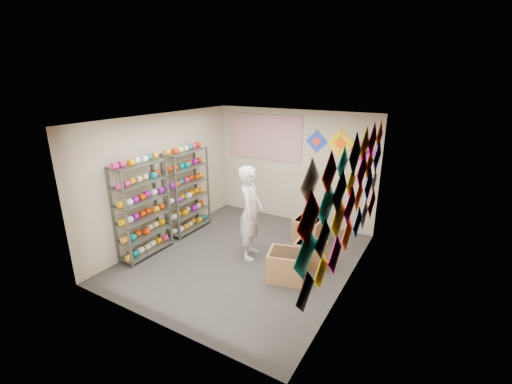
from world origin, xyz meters
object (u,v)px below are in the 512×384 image
Objects in this scene: shelf_rack_front at (142,210)px; carton_a at (286,265)px; carton_c at (308,230)px; carton_b at (310,253)px; shopkeeper at (250,213)px; shelf_rack_back at (187,191)px.

carton_a is at bearing 11.86° from shelf_rack_front.
carton_a and carton_c have the same top height.
shopkeeper is at bearing -167.94° from carton_b.
shopkeeper reaches higher than carton_a.
carton_c is (2.60, 2.16, -0.69)m from shelf_rack_front.
carton_c is at bearing -51.41° from shopkeeper.
shelf_rack_back is at bearing 176.83° from carton_b.
shelf_rack_front is 3.14× the size of carton_c.
shopkeeper reaches higher than carton_c.
shopkeeper reaches higher than carton_b.
carton_a reaches higher than carton_b.
shopkeeper is 1.23m from carton_a.
shopkeeper is at bearing -122.13° from carton_c.
carton_a is 0.71m from carton_b.
shelf_rack_back is at bearing 61.05° from shopkeeper.
shelf_rack_front reaches higher than shopkeeper.
shelf_rack_back is 1.03× the size of shopkeeper.
shopkeeper is 1.37m from carton_b.
carton_a is 1.59m from carton_c.
carton_b is at bearing 60.66° from carton_a.
shelf_rack_front is at bearing -159.66° from carton_b.
carton_b is (3.00, -0.02, -0.73)m from shelf_rack_back.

